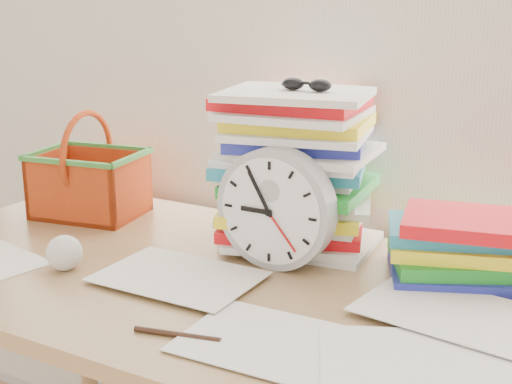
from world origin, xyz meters
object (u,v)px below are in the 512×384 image
Objects in this scene: book_stack at (468,247)px; basket at (88,165)px; clock at (276,209)px; desk at (227,315)px; paper_stack at (297,169)px.

basket is at bearing -176.88° from book_stack.
clock is 0.35m from book_stack.
paper_stack is (0.03, 0.23, 0.23)m from desk.
paper_stack is 1.39× the size of clock.
desk is 4.40× the size of paper_stack.
desk is at bearing -119.15° from clock.
desk is at bearing -29.26° from basket.
basket is (-0.53, 0.07, 0.00)m from clock.
paper_stack is at bearing -3.13° from basket.
book_stack is (0.38, 0.21, 0.13)m from desk.
paper_stack is 0.36m from book_stack.
desk is 0.33m from paper_stack.
clock is at bearing -79.03° from paper_stack.
basket is (-0.50, -0.06, -0.04)m from paper_stack.
clock is 0.96× the size of basket.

